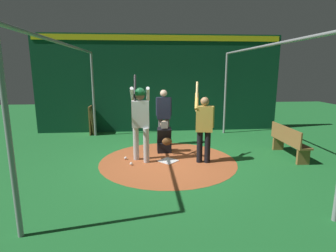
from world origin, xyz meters
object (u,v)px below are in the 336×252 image
catcher (164,140)px  baseball_0 (131,164)px  umpire (164,114)px  batter (140,116)px  visitor (204,125)px  home_plate (168,161)px  baseball_1 (126,158)px  bench (289,141)px  bat_rack (92,120)px

catcher → baseball_0: (1.05, -0.92, -0.32)m
umpire → baseball_0: bearing=-28.0°
batter → visitor: bearing=80.9°
home_plate → baseball_0: (0.23, -0.95, 0.03)m
baseball_0 → baseball_1: 0.49m
umpire → batter: bearing=-25.8°
umpire → baseball_1: size_ratio=23.82×
catcher → umpire: (-0.75, 0.04, 0.63)m
visitor → bench: visitor is taller
catcher → bench: size_ratio=0.61×
umpire → visitor: visitor is taller
home_plate → bat_rack: bearing=-143.3°
home_plate → umpire: size_ratio=0.24×
home_plate → baseball_1: baseball_1 is taller
umpire → baseball_0: size_ratio=23.82×
visitor → bat_rack: 5.03m
umpire → baseball_0: (1.80, -0.96, -0.95)m
home_plate → umpire: 1.85m
home_plate → visitor: size_ratio=0.20×
batter → baseball_1: bearing=-105.8°
catcher → visitor: bearing=44.3°
catcher → visitor: 1.48m
baseball_0 → bat_rack: bearing=-156.2°
umpire → visitor: (1.72, 0.90, -0.01)m
visitor → bench: size_ratio=1.34×
batter → home_plate: bearing=81.2°
home_plate → batter: (-0.11, -0.70, 1.18)m
bat_rack → baseball_1: 3.57m
batter → baseball_1: 1.23m
bat_rack → bench: bat_rack is taller
baseball_0 → visitor: bearing=92.5°
bat_rack → baseball_1: bat_rack is taller
umpire → bat_rack: 3.23m
home_plate → batter: size_ratio=0.19×
home_plate → batter: batter is taller
umpire → visitor: size_ratio=0.85×
batter → catcher: bearing=136.7°
batter → baseball_1: batter is taller
home_plate → catcher: (-0.82, -0.04, 0.36)m
home_plate → batter: 1.38m
catcher → baseball_1: (0.59, -1.09, -0.32)m
home_plate → bat_rack: bat_rack is taller
home_plate → visitor: bearing=80.8°
visitor → home_plate: bearing=-87.6°
catcher → bench: (0.70, 3.38, 0.07)m
umpire → bat_rack: (-1.88, -2.58, -0.50)m
batter → visitor: 1.64m
home_plate → catcher: 0.89m
bench → baseball_0: (0.34, -4.29, -0.39)m
umpire → bench: (1.46, 3.34, -0.56)m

